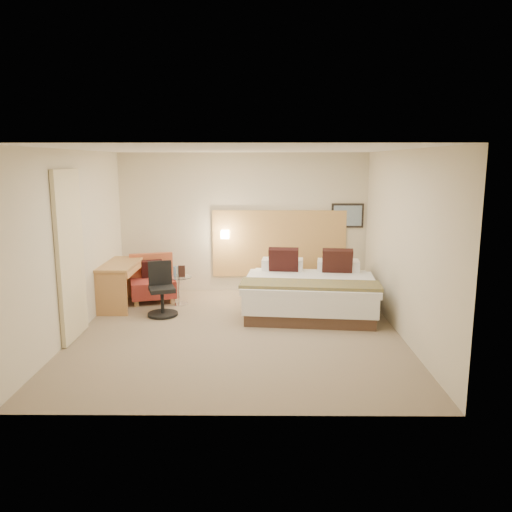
{
  "coord_description": "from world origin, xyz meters",
  "views": [
    {
      "loc": [
        0.32,
        -7.16,
        2.53
      ],
      "look_at": [
        0.26,
        0.64,
        1.05
      ],
      "focal_mm": 35.0,
      "sensor_mm": 36.0,
      "label": 1
    }
  ],
  "objects_px": {
    "desk": "(121,272)",
    "side_table": "(179,289)",
    "bed": "(310,291)",
    "lounge_chair": "(153,282)",
    "desk_chair": "(162,294)"
  },
  "relations": [
    {
      "from": "lounge_chair",
      "to": "desk",
      "type": "distance_m",
      "value": 0.67
    },
    {
      "from": "bed",
      "to": "desk",
      "type": "distance_m",
      "value": 3.31
    },
    {
      "from": "bed",
      "to": "desk",
      "type": "relative_size",
      "value": 1.86
    },
    {
      "from": "bed",
      "to": "side_table",
      "type": "bearing_deg",
      "value": 171.84
    },
    {
      "from": "desk_chair",
      "to": "bed",
      "type": "bearing_deg",
      "value": 6.79
    },
    {
      "from": "lounge_chair",
      "to": "desk_chair",
      "type": "distance_m",
      "value": 0.99
    },
    {
      "from": "bed",
      "to": "lounge_chair",
      "type": "relative_size",
      "value": 2.44
    },
    {
      "from": "desk",
      "to": "desk_chair",
      "type": "height_order",
      "value": "desk_chair"
    },
    {
      "from": "bed",
      "to": "desk_chair",
      "type": "distance_m",
      "value": 2.51
    },
    {
      "from": "side_table",
      "to": "desk",
      "type": "bearing_deg",
      "value": -174.01
    },
    {
      "from": "desk",
      "to": "lounge_chair",
      "type": "bearing_deg",
      "value": 41.13
    },
    {
      "from": "side_table",
      "to": "desk",
      "type": "height_order",
      "value": "desk"
    },
    {
      "from": "side_table",
      "to": "desk",
      "type": "xyz_separation_m",
      "value": [
        -0.99,
        -0.1,
        0.33
      ]
    },
    {
      "from": "desk",
      "to": "side_table",
      "type": "bearing_deg",
      "value": 5.99
    },
    {
      "from": "bed",
      "to": "desk",
      "type": "xyz_separation_m",
      "value": [
        -3.3,
        0.23,
        0.28
      ]
    }
  ]
}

